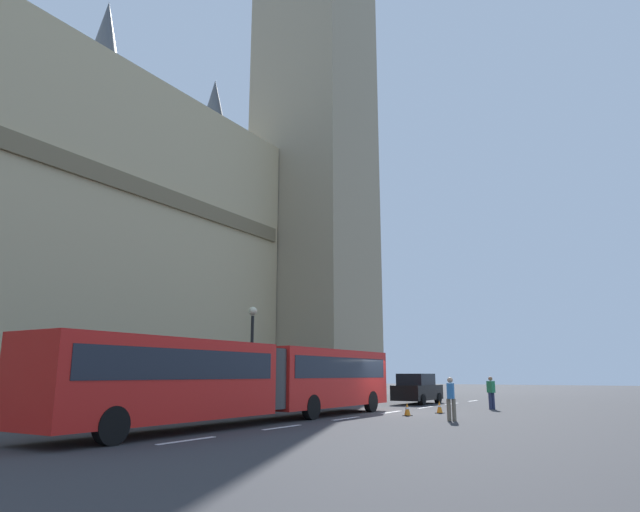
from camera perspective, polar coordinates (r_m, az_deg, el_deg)
name	(u,v)px	position (r m, az deg, el deg)	size (l,w,h in m)	color
ground_plane	(389,413)	(27.93, 7.16, -15.71)	(160.00, 160.00, 0.00)	#333335
lane_centre_marking	(391,412)	(28.14, 7.36, -15.67)	(29.80, 0.16, 0.01)	silver
clock_tower	(316,24)	(63.63, -0.45, 22.80)	(11.02, 11.02, 72.76)	tan
articulated_bus	(257,376)	(22.08, -6.55, -12.17)	(18.58, 2.54, 2.90)	red
sedan_lead	(417,389)	(36.18, 10.01, -13.33)	(4.40, 1.86, 1.85)	black
traffic_cone_west	(407,409)	(25.79, 8.99, -15.34)	(0.36, 0.36, 0.58)	black
traffic_cone_middle	(440,407)	(27.72, 12.22, -14.98)	(0.36, 0.36, 0.58)	black
street_lamp	(252,350)	(29.12, -7.04, -9.55)	(0.44, 0.44, 5.27)	black
pedestrian_near_cones	(451,397)	(23.19, 13.33, -13.98)	(0.43, 0.36, 1.69)	#726651
pedestrian_by_kerb	(491,392)	(31.40, 17.22, -13.20)	(0.43, 0.46, 1.69)	#262D4C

